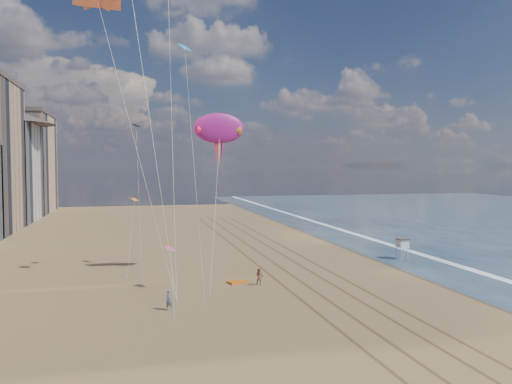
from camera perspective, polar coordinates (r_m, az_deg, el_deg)
ground at (r=36.51m, az=14.31°, el=-17.17°), size 260.00×260.00×0.00m
wet_sand at (r=79.55m, az=12.80°, el=-6.14°), size 260.00×260.00×0.00m
foam at (r=81.50m, az=15.45°, el=-5.95°), size 260.00×260.00×0.00m
tracks at (r=64.29m, az=3.55°, el=-8.24°), size 7.68×120.00×0.01m
lifeguard_stand at (r=70.23m, az=16.40°, el=-5.64°), size 1.53×1.53×2.76m
grounded_kite at (r=54.30m, az=-2.16°, el=-10.22°), size 2.28×1.79×0.23m
show_kite at (r=57.86m, az=-4.25°, el=7.24°), size 5.13×5.38×19.82m
kite_flyer_a at (r=44.90m, az=-9.89°, el=-12.08°), size 0.67×0.46×1.77m
kite_flyer_b at (r=53.03m, az=0.38°, el=-9.66°), size 1.09×1.00×1.81m
small_kites at (r=56.31m, az=-10.79°, el=6.06°), size 6.85×14.55×21.53m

